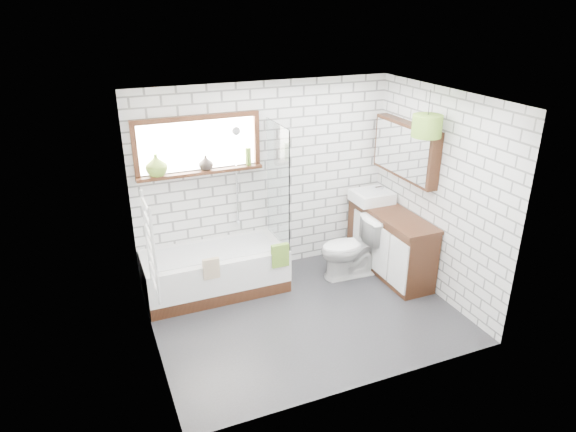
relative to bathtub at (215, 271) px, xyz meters
name	(u,v)px	position (x,y,z in m)	size (l,w,h in m)	color
floor	(306,315)	(0.82, -0.92, -0.29)	(3.40, 2.60, 0.01)	#262629
ceiling	(309,98)	(0.82, -0.92, 2.22)	(3.40, 2.60, 0.01)	white
wall_back	(265,180)	(0.82, 0.39, 0.97)	(3.40, 0.01, 2.50)	white
wall_front	(371,271)	(0.82, -2.22, 0.97)	(3.40, 0.01, 2.50)	white
wall_left	(145,243)	(-0.88, -0.92, 0.97)	(0.01, 2.60, 2.50)	white
wall_right	(438,195)	(2.53, -0.92, 0.97)	(0.01, 2.60, 2.50)	white
window	(198,146)	(-0.03, 0.34, 1.52)	(1.52, 0.16, 0.68)	black
towel_radiator	(151,247)	(-0.84, -0.92, 0.92)	(0.06, 0.52, 1.00)	white
mirror_cabinet	(405,150)	(2.44, -0.32, 1.37)	(0.16, 1.20, 0.70)	black
shower_riser	(236,177)	(0.42, 0.34, 1.07)	(0.02, 0.02, 1.30)	silver
bathtub	(215,271)	(0.00, 0.00, 0.00)	(1.73, 0.76, 0.56)	white
shower_screen	(278,184)	(0.85, 0.00, 1.03)	(0.02, 0.72, 1.50)	white
towel_green	(280,255)	(0.72, -0.38, 0.26)	(0.22, 0.06, 0.29)	olive
towel_beige	(211,269)	(-0.14, -0.38, 0.26)	(0.19, 0.05, 0.25)	tan
vanity	(390,242)	(2.28, -0.38, 0.15)	(0.49, 1.51, 0.86)	black
basin	(372,197)	(2.22, 0.03, 0.66)	(0.50, 0.44, 0.15)	white
tap	(382,191)	(2.38, 0.03, 0.71)	(0.03, 0.03, 0.15)	silver
toilet	(350,248)	(1.74, -0.30, 0.12)	(0.79, 0.45, 0.80)	white
vase_olive	(156,167)	(-0.54, 0.31, 1.33)	(0.25, 0.25, 0.26)	olive
vase_dark	(206,164)	(0.04, 0.31, 1.29)	(0.17, 0.17, 0.18)	black
bottle	(248,158)	(0.58, 0.31, 1.31)	(0.07, 0.07, 0.22)	olive
pendant	(427,126)	(2.27, -0.91, 1.82)	(0.33, 0.33, 0.25)	olive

